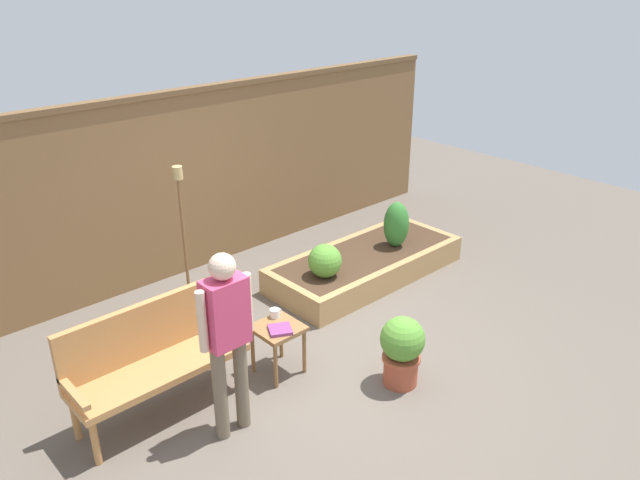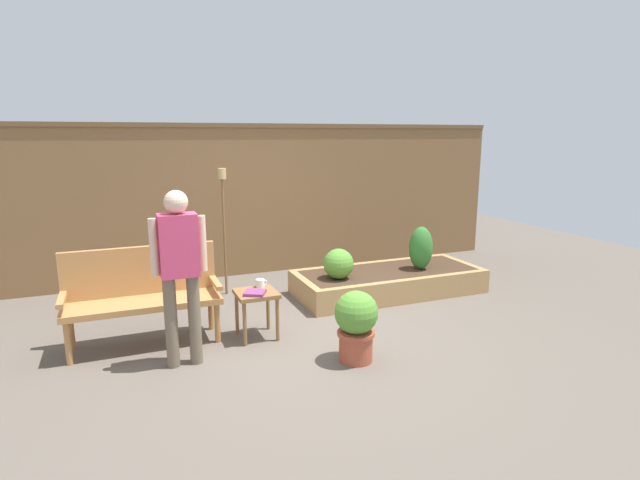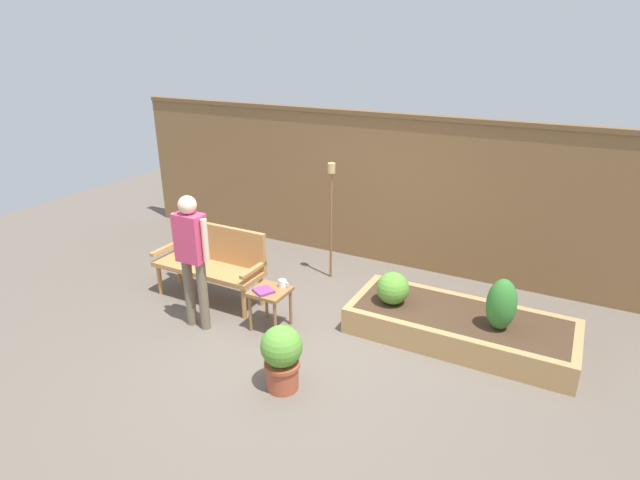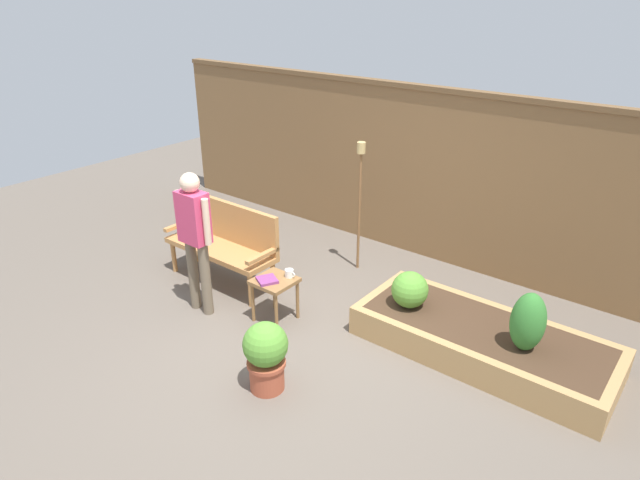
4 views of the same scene
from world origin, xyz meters
name	(u,v)px [view 2 (image 2 of 4)]	position (x,y,z in m)	size (l,w,h in m)	color
ground_plane	(301,340)	(0.00, 0.00, 0.00)	(14.00, 14.00, 0.00)	#60564C
fence_back	(238,200)	(0.00, 2.60, 1.09)	(8.40, 0.14, 2.16)	brown
garden_bench	(142,289)	(-1.44, 0.54, 0.54)	(1.44, 0.48, 0.94)	#B77F47
side_table	(256,300)	(-0.39, 0.23, 0.40)	(0.40, 0.40, 0.48)	olive
cup_on_table	(260,283)	(-0.30, 0.37, 0.52)	(0.12, 0.09, 0.08)	white
book_on_table	(255,293)	(-0.42, 0.16, 0.49)	(0.19, 0.19, 0.03)	#7F3875
potted_boxwood	(356,323)	(0.30, -0.63, 0.36)	(0.39, 0.39, 0.65)	#A84C33
raised_planter_bed	(388,281)	(1.57, 1.01, 0.15)	(2.40, 1.00, 0.30)	#AD8451
shrub_near_bench	(338,264)	(0.81, 0.90, 0.48)	(0.37, 0.37, 0.37)	brown
shrub_far_corner	(421,248)	(1.97, 0.90, 0.58)	(0.30, 0.30, 0.56)	brown
tiki_torch	(223,209)	(-0.38, 1.74, 1.11)	(0.10, 0.10, 1.60)	brown
person_by_bench	(180,263)	(-1.14, -0.12, 0.93)	(0.47, 0.20, 1.56)	#70604C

